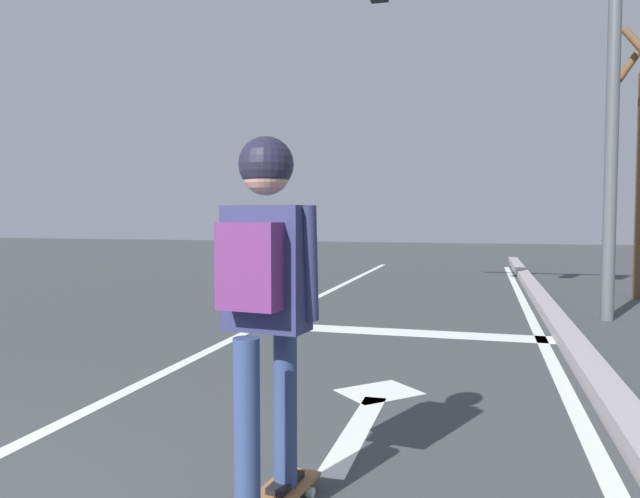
% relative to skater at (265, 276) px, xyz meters
% --- Properties ---
extents(lane_line_center, '(0.12, 20.00, 0.01)m').
position_rel_skater_xyz_m(lane_line_center, '(-1.72, 3.93, -1.09)').
color(lane_line_center, silver).
rests_on(lane_line_center, ground).
extents(lane_line_curbside, '(0.12, 20.00, 0.01)m').
position_rel_skater_xyz_m(lane_line_curbside, '(1.54, 3.93, -1.09)').
color(lane_line_curbside, silver).
rests_on(lane_line_curbside, ground).
extents(stop_bar, '(3.41, 0.40, 0.01)m').
position_rel_skater_xyz_m(stop_bar, '(-0.01, 4.42, -1.09)').
color(stop_bar, silver).
rests_on(stop_bar, ground).
extents(lane_arrow_stem, '(0.16, 1.40, 0.01)m').
position_rel_skater_xyz_m(lane_arrow_stem, '(0.16, 1.19, -1.09)').
color(lane_arrow_stem, silver).
rests_on(lane_arrow_stem, ground).
extents(lane_arrow_head, '(0.71, 0.71, 0.01)m').
position_rel_skater_xyz_m(lane_arrow_head, '(0.16, 2.04, -1.09)').
color(lane_arrow_head, silver).
rests_on(lane_arrow_head, ground).
extents(curb_strip, '(0.24, 24.00, 0.14)m').
position_rel_skater_xyz_m(curb_strip, '(1.79, 3.93, -1.02)').
color(curb_strip, '#A19999').
rests_on(curb_strip, ground).
extents(skater, '(0.45, 0.61, 1.61)m').
position_rel_skater_xyz_m(skater, '(0.00, 0.00, 0.00)').
color(skater, navy).
rests_on(skater, skateboard).
extents(traffic_signal_mast, '(4.08, 0.34, 5.32)m').
position_rel_skater_xyz_m(traffic_signal_mast, '(1.31, 5.92, 2.79)').
color(traffic_signal_mast, '#505258').
rests_on(traffic_signal_mast, ground).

